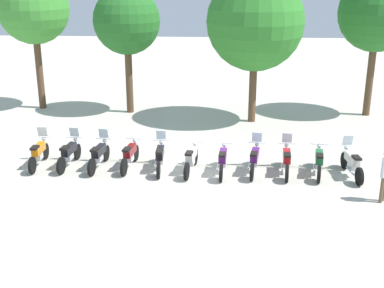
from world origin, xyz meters
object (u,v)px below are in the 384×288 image
(motorcycle_1, at_px, (69,153))
(motorcycle_9, at_px, (319,161))
(motorcycle_3, at_px, (130,155))
(motorcycle_7, at_px, (254,159))
(motorcycle_10, at_px, (352,163))
(tree_0, at_px, (33,9))
(motorcycle_5, at_px, (191,159))
(tree_1, at_px, (127,21))
(motorcycle_4, at_px, (160,157))
(motorcycle_2, at_px, (99,155))
(motorcycle_0, at_px, (39,153))
(motorcycle_8, at_px, (286,160))
(tree_2, at_px, (255,22))
(motorcycle_6, at_px, (223,160))
(tree_3, at_px, (377,13))

(motorcycle_1, relative_size, motorcycle_9, 1.00)
(motorcycle_3, distance_m, motorcycle_7, 4.65)
(motorcycle_10, height_order, tree_0, tree_0)
(motorcycle_5, relative_size, tree_1, 0.34)
(motorcycle_3, xyz_separation_m, motorcycle_7, (4.65, -0.16, 0.01))
(motorcycle_4, bearing_deg, tree_1, 15.18)
(motorcycle_2, distance_m, motorcycle_4, 2.32)
(motorcycle_0, relative_size, motorcycle_1, 1.00)
(motorcycle_0, height_order, tree_0, tree_0)
(motorcycle_8, relative_size, motorcycle_10, 1.00)
(motorcycle_10, xyz_separation_m, tree_2, (-3.26, 6.88, 4.27))
(motorcycle_0, xyz_separation_m, motorcycle_4, (4.65, -0.12, 0.00))
(motorcycle_6, height_order, tree_3, tree_3)
(motorcycle_5, bearing_deg, motorcycle_9, -81.60)
(motorcycle_1, distance_m, motorcycle_10, 10.46)
(motorcycle_3, distance_m, tree_3, 14.27)
(motorcycle_6, relative_size, motorcycle_9, 1.00)
(motorcycle_8, xyz_separation_m, motorcycle_10, (2.32, -0.13, 0.00))
(motorcycle_8, height_order, motorcycle_9, motorcycle_8)
(motorcycle_9, bearing_deg, motorcycle_8, 96.96)
(motorcycle_9, bearing_deg, tree_2, 25.62)
(motorcycle_7, bearing_deg, motorcycle_10, -83.88)
(motorcycle_6, height_order, motorcycle_9, same)
(motorcycle_10, distance_m, tree_1, 13.25)
(motorcycle_8, distance_m, motorcycle_10, 2.32)
(motorcycle_4, bearing_deg, motorcycle_10, -94.23)
(motorcycle_0, distance_m, motorcycle_8, 9.30)
(tree_2, height_order, tree_3, tree_2)
(motorcycle_2, relative_size, motorcycle_9, 1.00)
(motorcycle_0, xyz_separation_m, motorcycle_2, (2.33, -0.05, 0.00))
(motorcycle_8, xyz_separation_m, tree_2, (-0.94, 6.74, 4.27))
(tree_1, bearing_deg, motorcycle_4, -72.16)
(motorcycle_4, bearing_deg, tree_2, -31.71)
(motorcycle_7, height_order, tree_1, tree_1)
(motorcycle_9, bearing_deg, tree_1, 54.43)
(motorcycle_2, height_order, motorcycle_3, motorcycle_2)
(motorcycle_10, distance_m, tree_2, 8.73)
(motorcycle_4, xyz_separation_m, motorcycle_10, (6.97, -0.19, 0.00))
(motorcycle_2, relative_size, tree_3, 0.31)
(motorcycle_3, distance_m, motorcycle_4, 1.16)
(motorcycle_1, height_order, motorcycle_2, same)
(motorcycle_3, xyz_separation_m, motorcycle_5, (2.33, -0.26, 0.00))
(motorcycle_0, relative_size, tree_3, 0.31)
(motorcycle_5, height_order, motorcycle_9, same)
(motorcycle_5, bearing_deg, motorcycle_2, 94.86)
(motorcycle_5, xyz_separation_m, tree_3, (8.50, 8.35, 4.59))
(motorcycle_2, bearing_deg, motorcycle_4, -85.17)
(motorcycle_3, bearing_deg, motorcycle_5, -90.20)
(tree_1, bearing_deg, motorcycle_7, -52.92)
(tree_1, height_order, tree_3, tree_3)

